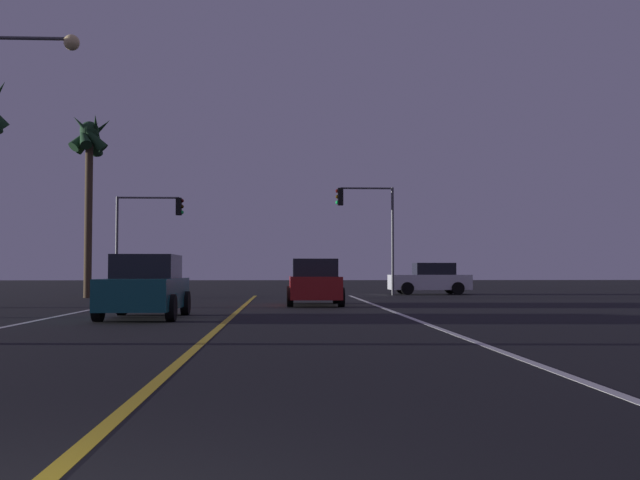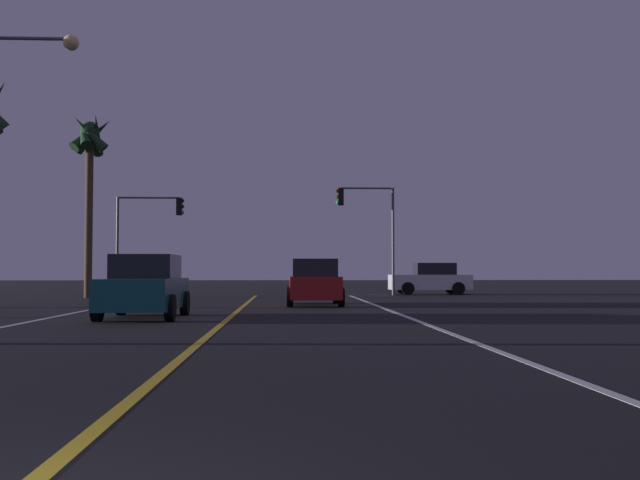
# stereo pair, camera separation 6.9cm
# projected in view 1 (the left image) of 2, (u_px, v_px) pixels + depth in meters

# --- Properties ---
(lane_edge_right) EXTENTS (0.16, 40.57, 0.01)m
(lane_edge_right) POSITION_uv_depth(u_px,v_px,m) (426.00, 323.00, 17.66)
(lane_edge_right) COLOR silver
(lane_edge_right) RESTS_ON ground
(lane_edge_left) EXTENTS (0.16, 40.57, 0.01)m
(lane_edge_left) POSITION_uv_depth(u_px,v_px,m) (15.00, 325.00, 17.18)
(lane_edge_left) COLOR silver
(lane_edge_left) RESTS_ON ground
(lane_center_divider) EXTENTS (0.16, 40.57, 0.01)m
(lane_center_divider) POSITION_uv_depth(u_px,v_px,m) (223.00, 324.00, 17.42)
(lane_center_divider) COLOR gold
(lane_center_divider) RESTS_ON ground
(car_ahead_far) EXTENTS (2.02, 4.30, 1.70)m
(car_ahead_far) POSITION_uv_depth(u_px,v_px,m) (314.00, 283.00, 27.22)
(car_ahead_far) COLOR black
(car_ahead_far) RESTS_ON ground
(car_crossing_side) EXTENTS (4.30, 2.02, 1.70)m
(car_crossing_side) POSITION_uv_depth(u_px,v_px,m) (430.00, 279.00, 39.91)
(car_crossing_side) COLOR black
(car_crossing_side) RESTS_ON ground
(car_oncoming) EXTENTS (2.02, 4.30, 1.70)m
(car_oncoming) POSITION_uv_depth(u_px,v_px,m) (146.00, 287.00, 19.78)
(car_oncoming) COLOR black
(car_oncoming) RESTS_ON ground
(traffic_light_near_right) EXTENTS (3.07, 0.36, 5.65)m
(traffic_light_near_right) POSITION_uv_depth(u_px,v_px,m) (366.00, 215.00, 38.62)
(traffic_light_near_right) COLOR #4C4C51
(traffic_light_near_right) RESTS_ON ground
(traffic_light_near_left) EXTENTS (3.48, 0.36, 5.10)m
(traffic_light_near_left) POSITION_uv_depth(u_px,v_px,m) (150.00, 221.00, 38.05)
(traffic_light_near_left) COLOR #4C4C51
(traffic_light_near_left) RESTS_ON ground
(street_lamp_left_mid) EXTENTS (2.77, 0.44, 7.81)m
(street_lamp_left_mid) POSITION_uv_depth(u_px,v_px,m) (4.00, 133.00, 20.15)
(street_lamp_left_mid) COLOR #4C4C51
(street_lamp_left_mid) RESTS_ON ground
(palm_tree_left_far) EXTENTS (2.21, 2.11, 8.75)m
(palm_tree_left_far) POSITION_uv_depth(u_px,v_px,m) (90.00, 150.00, 34.97)
(palm_tree_left_far) COLOR #473826
(palm_tree_left_far) RESTS_ON ground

